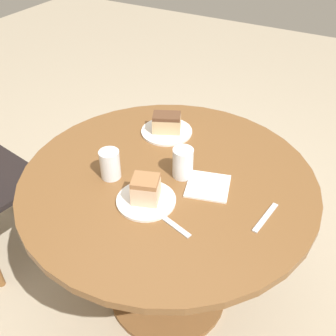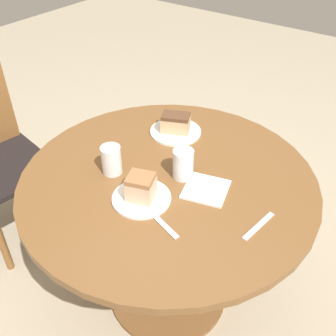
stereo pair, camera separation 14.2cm
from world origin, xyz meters
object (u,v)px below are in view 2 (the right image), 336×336
Objects in this scene: plate_near at (142,199)px; cake_slice_far at (176,123)px; glass_water at (112,161)px; plate_far at (176,132)px; cake_slice_near at (142,188)px; glass_lemonade at (183,165)px.

cake_slice_far is at bearing 20.55° from plate_near.
glass_water is (0.05, 0.19, 0.04)m from plate_near.
glass_water is (-0.36, 0.03, 0.04)m from plate_far.
glass_water is at bearing 73.95° from plate_near.
glass_lemonade is (0.19, -0.04, -0.00)m from cake_slice_near.
plate_near is 0.44m from plate_far.
cake_slice_far is at bearing 20.55° from cake_slice_near.
plate_far is 1.58× the size of cake_slice_far.
cake_slice_near reaches higher than plate_near.
cake_slice_far is (0.41, 0.15, 0.04)m from plate_near.
cake_slice_far is at bearing -5.27° from glass_water.
plate_near is at bearing -159.45° from cake_slice_far.
cake_slice_far reaches higher than plate_near.
plate_far is 1.96× the size of cake_slice_near.
glass_lemonade reaches higher than cake_slice_far.
glass_lemonade is 1.04× the size of glass_water.
plate_near is 1.48× the size of cake_slice_far.
glass_lemonade is at bearing -59.68° from glass_water.
plate_near is 0.20m from glass_lemonade.
plate_near is 1.84× the size of glass_water.
glass_water is (0.05, 0.19, -0.00)m from cake_slice_near.
cake_slice_near is at bearing -106.05° from glass_water.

